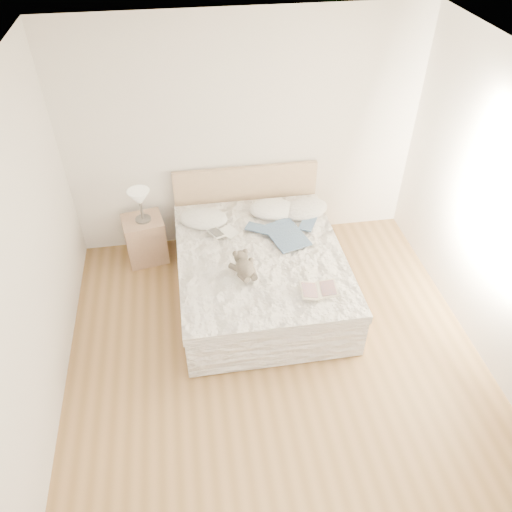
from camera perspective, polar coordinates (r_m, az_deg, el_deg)
name	(u,v)px	position (r m, az deg, el deg)	size (l,w,h in m)	color
floor	(280,375)	(4.87, 2.72, -13.48)	(4.00, 4.50, 0.00)	brown
ceiling	(293,102)	(3.14, 4.29, 17.14)	(4.00, 4.50, 0.00)	white
wall_back	(244,137)	(5.72, -1.35, 13.43)	(4.00, 0.02, 2.70)	white
wall_left	(15,299)	(4.03, -25.79, -4.40)	(0.02, 4.50, 2.70)	white
window	(506,213)	(4.79, 26.65, 4.37)	(0.02, 1.30, 1.10)	white
bed	(259,269)	(5.44, 0.38, -1.51)	(1.72, 2.14, 1.00)	tan
nightstand	(145,239)	(6.03, -12.53, 1.91)	(0.45, 0.40, 0.56)	#A17F63
table_lamp	(140,199)	(5.70, -13.16, 6.32)	(0.31, 0.31, 0.39)	#46413D
pillow_left	(204,218)	(5.63, -6.01, 4.29)	(0.54, 0.38, 0.16)	white
pillow_middle	(273,209)	(5.75, 2.01, 5.34)	(0.56, 0.39, 0.17)	white
pillow_right	(305,209)	(5.78, 5.63, 5.37)	(0.55, 0.39, 0.17)	silver
blouse	(286,235)	(5.39, 3.48, 2.42)	(0.56, 0.59, 0.02)	navy
photo_book	(223,233)	(5.42, -3.81, 2.65)	(0.29, 0.20, 0.02)	white
childrens_book	(319,290)	(4.77, 7.18, -3.90)	(0.36, 0.24, 0.02)	beige
teddy_bear	(245,273)	(4.88, -1.27, -1.96)	(0.23, 0.33, 0.17)	brown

